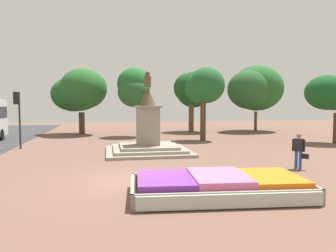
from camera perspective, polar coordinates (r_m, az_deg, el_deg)
The scene contains 11 objects.
ground_plane at distance 12.60m, azimuth -6.86°, elevation -9.52°, with size 76.60×76.60×0.00m, color brown.
flower_planter at distance 10.67m, azimuth 8.82°, elevation -10.34°, with size 5.77×3.30×0.69m.
statue_monument at distance 19.45m, azimuth -3.53°, elevation -1.97°, with size 4.90×4.90×4.81m.
traffic_light_far_corner at distance 22.94m, azimuth -24.73°, elevation 2.71°, with size 0.42×0.31×3.65m.
pedestrian_with_handbag at distance 15.70m, azimuth 21.85°, elevation -3.75°, with size 0.54×0.60×1.61m.
park_tree_far_left at distance 33.54m, azimuth 4.58°, elevation 6.54°, with size 4.11×4.48×6.17m.
park_tree_behind_statue at distance 26.10m, azimuth 6.30°, elevation 6.81°, with size 3.13×2.73×5.74m.
park_tree_far_right at distance 35.22m, azimuth 14.80°, elevation 6.32°, with size 6.12×5.48×6.85m.
park_tree_street_side at distance 26.71m, azimuth 26.37°, elevation 5.13°, with size 3.25×3.34×4.98m.
park_tree_mid_canopy at distance 31.87m, azimuth -15.16°, elevation 5.76°, with size 5.23×5.15×6.12m.
park_tree_distant at distance 28.81m, azimuth -5.95°, elevation 6.69°, with size 2.92×3.43×6.02m.
Camera 1 is at (-0.76, -12.23, 2.95)m, focal length 35.00 mm.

